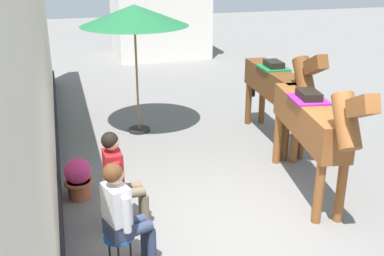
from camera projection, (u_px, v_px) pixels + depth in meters
ground_plane at (185, 145)px, 8.88m from camera, size 40.00×40.00×0.00m
pub_facade_wall at (37, 103)px, 6.31m from camera, size 0.34×14.00×3.40m
distant_cottage at (159, 5)px, 16.11m from camera, size 3.40×2.60×3.50m
seated_visitor_near at (122, 212)px, 5.10m from camera, size 0.61×0.49×1.39m
seated_visitor_far at (119, 175)px, 5.94m from camera, size 0.61×0.49×1.39m
saddled_horse_near at (312, 122)px, 6.72m from camera, size 0.82×2.97×2.06m
saddled_horse_far at (277, 85)px, 8.63m from camera, size 0.58×3.00×2.06m
flower_planter_far at (78, 178)px, 6.85m from camera, size 0.43×0.43×0.64m
cafe_parasol at (134, 16)px, 8.73m from camera, size 2.10×2.10×2.58m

